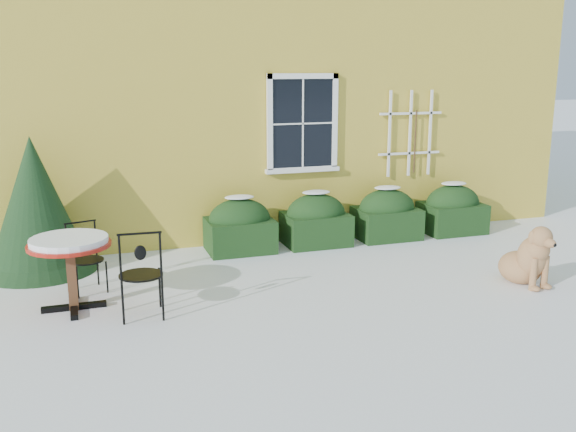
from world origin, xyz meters
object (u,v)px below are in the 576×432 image
object	(u,v)px
evergreen_shrub	(36,218)
bistro_table	(70,250)
patio_chair_near	(141,273)
dog	(528,260)
patio_chair_far	(86,257)

from	to	relation	value
evergreen_shrub	bistro_table	bearing A→B (deg)	-75.66
evergreen_shrub	patio_chair_near	xyz separation A→B (m)	(1.23, -2.27, -0.25)
patio_chair_near	bistro_table	bearing A→B (deg)	-30.44
patio_chair_near	dog	size ratio (longest dim) A/B	1.09
evergreen_shrub	dog	size ratio (longest dim) A/B	1.98
bistro_table	patio_chair_near	size ratio (longest dim) A/B	0.91
patio_chair_far	bistro_table	bearing A→B (deg)	-120.46
evergreen_shrub	dog	bearing A→B (deg)	-23.35
dog	bistro_table	bearing A→B (deg)	164.72
evergreen_shrub	dog	xyz separation A→B (m)	(6.31, -2.73, -0.44)
patio_chair_far	dog	xyz separation A→B (m)	(5.69, -1.62, -0.10)
patio_chair_far	evergreen_shrub	bearing A→B (deg)	104.31
patio_chair_near	dog	world-z (taller)	patio_chair_near
bistro_table	patio_chair_far	bearing A→B (deg)	74.87
evergreen_shrub	patio_chair_far	world-z (taller)	evergreen_shrub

